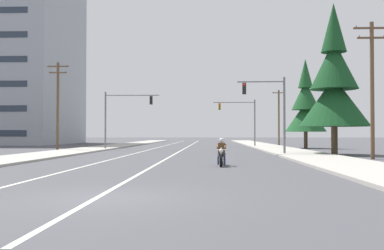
{
  "coord_description": "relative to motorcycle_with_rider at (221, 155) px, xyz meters",
  "views": [
    {
      "loc": [
        2.74,
        -11.18,
        1.66
      ],
      "look_at": [
        1.32,
        21.88,
        2.36
      ],
      "focal_mm": 40.56,
      "sensor_mm": 36.0,
      "label": 1
    }
  ],
  "objects": [
    {
      "name": "ground_plane",
      "position": [
        -3.31,
        -11.53,
        -0.59
      ],
      "size": [
        400.0,
        400.0,
        0.0
      ],
      "primitive_type": "plane",
      "color": "#47474C"
    },
    {
      "name": "lane_stripe_center",
      "position": [
        -3.54,
        33.47,
        -0.58
      ],
      "size": [
        0.16,
        100.0,
        0.01
      ],
      "primitive_type": "cube",
      "color": "beige",
      "rests_on": "ground"
    },
    {
      "name": "lane_stripe_left",
      "position": [
        -7.05,
        33.47,
        -0.58
      ],
      "size": [
        0.16,
        100.0,
        0.01
      ],
      "primitive_type": "cube",
      "color": "beige",
      "rests_on": "ground"
    },
    {
      "name": "sidewalk_kerb_right",
      "position": [
        6.63,
        28.47,
        -0.52
      ],
      "size": [
        4.4,
        110.0,
        0.14
      ],
      "primitive_type": "cube",
      "color": "#ADA89E",
      "rests_on": "ground"
    },
    {
      "name": "sidewalk_kerb_left",
      "position": [
        -13.25,
        28.47,
        -0.52
      ],
      "size": [
        4.4,
        110.0,
        0.14
      ],
      "primitive_type": "cube",
      "color": "#ADA89E",
      "rests_on": "ground"
    },
    {
      "name": "motorcycle_with_rider",
      "position": [
        0.0,
        0.0,
        0.0
      ],
      "size": [
        0.7,
        2.19,
        1.46
      ],
      "color": "black",
      "rests_on": "ground"
    },
    {
      "name": "traffic_signal_near_right",
      "position": [
        4.25,
        11.98,
        3.44
      ],
      "size": [
        3.82,
        0.37,
        6.2
      ],
      "color": "slate",
      "rests_on": "ground"
    },
    {
      "name": "traffic_signal_near_left",
      "position": [
        -10.17,
        23.54,
        3.57
      ],
      "size": [
        5.89,
        0.46,
        6.2
      ],
      "color": "slate",
      "rests_on": "ground"
    },
    {
      "name": "traffic_signal_mid_right",
      "position": [
        3.65,
        34.58,
        3.55
      ],
      "size": [
        5.54,
        0.37,
        6.2
      ],
      "color": "slate",
      "rests_on": "ground"
    },
    {
      "name": "utility_pole_right_near",
      "position": [
        10.12,
        6.35,
        4.33
      ],
      "size": [
        2.39,
        0.26,
        9.1
      ],
      "color": "brown",
      "rests_on": "ground"
    },
    {
      "name": "utility_pole_left_near",
      "position": [
        -16.35,
        21.34,
        4.3
      ],
      "size": [
        2.25,
        0.26,
        9.07
      ],
      "color": "brown",
      "rests_on": "ground"
    },
    {
      "name": "utility_pole_right_far",
      "position": [
        9.5,
        41.55,
        3.67
      ],
      "size": [
        1.87,
        0.26,
        8.15
      ],
      "color": "brown",
      "rests_on": "ground"
    },
    {
      "name": "conifer_tree_right_verge_near",
      "position": [
        9.35,
        12.45,
        5.02
      ],
      "size": [
        5.56,
        5.56,
        12.24
      ],
      "color": "#4C3828",
      "rests_on": "ground"
    },
    {
      "name": "conifer_tree_right_verge_far",
      "position": [
        10.5,
        28.21,
        4.2
      ],
      "size": [
        4.75,
        4.75,
        10.45
      ],
      "color": "#4C3828",
      "rests_on": "ground"
    }
  ]
}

